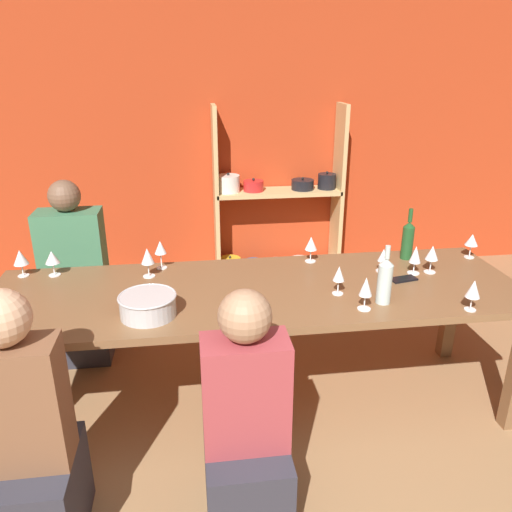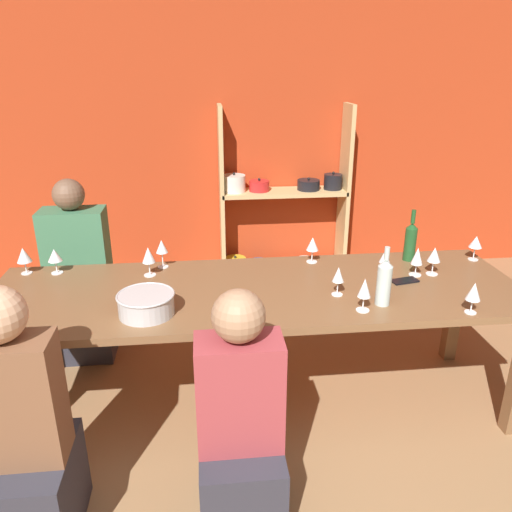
{
  "view_description": "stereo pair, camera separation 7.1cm",
  "coord_description": "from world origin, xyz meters",
  "px_view_note": "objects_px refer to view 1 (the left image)",
  "views": [
    {
      "loc": [
        -0.41,
        -0.72,
        1.91
      ],
      "look_at": [
        -0.07,
        1.8,
        0.91
      ],
      "focal_mm": 35.0,
      "sensor_mm": 36.0,
      "label": 1
    },
    {
      "loc": [
        -0.34,
        -0.73,
        1.91
      ],
      "look_at": [
        -0.07,
        1.8,
        0.91
      ],
      "focal_mm": 35.0,
      "sensor_mm": 36.0,
      "label": 2
    }
  ],
  "objects_px": {
    "wine_glass_empty_a": "(52,258)",
    "wine_glass_red_c": "(339,275)",
    "person_far_a": "(78,292)",
    "wine_glass_red_f": "(383,256)",
    "wine_glass_empty_b": "(432,253)",
    "wine_bottle_dark": "(408,239)",
    "cell_phone": "(403,279)",
    "wine_glass_red_g": "(147,257)",
    "wine_glass_white_a": "(366,288)",
    "person_near_a": "(29,455)",
    "wine_bottle_green": "(385,280)",
    "dining_table": "(258,301)",
    "wine_glass_red_e": "(311,244)",
    "shelf_unit": "(275,219)",
    "wine_glass_red_b": "(20,258)",
    "wine_glass_red_d": "(415,256)",
    "wine_glass_empty_c": "(160,248)",
    "mixing_bowl": "(148,305)",
    "wine_glass_red_a": "(472,241)",
    "person_near_b": "(246,440)",
    "wine_glass_white_b": "(473,290)"
  },
  "relations": [
    {
      "from": "wine_glass_red_f",
      "to": "person_near_a",
      "type": "xyz_separation_m",
      "value": [
        -1.78,
        -0.89,
        -0.41
      ]
    },
    {
      "from": "person_far_a",
      "to": "wine_glass_red_f",
      "type": "bearing_deg",
      "value": 161.03
    },
    {
      "from": "wine_glass_red_f",
      "to": "person_near_a",
      "type": "bearing_deg",
      "value": -153.53
    },
    {
      "from": "wine_glass_red_g",
      "to": "wine_glass_red_a",
      "type": "bearing_deg",
      "value": 0.87
    },
    {
      "from": "mixing_bowl",
      "to": "wine_glass_red_c",
      "type": "height_order",
      "value": "wine_glass_red_c"
    },
    {
      "from": "wine_glass_red_a",
      "to": "person_far_a",
      "type": "relative_size",
      "value": 0.13
    },
    {
      "from": "mixing_bowl",
      "to": "wine_glass_white_b",
      "type": "height_order",
      "value": "wine_glass_white_b"
    },
    {
      "from": "wine_glass_red_f",
      "to": "wine_glass_empty_b",
      "type": "relative_size",
      "value": 0.85
    },
    {
      "from": "wine_bottle_dark",
      "to": "wine_glass_red_g",
      "type": "distance_m",
      "value": 1.57
    },
    {
      "from": "wine_glass_red_c",
      "to": "person_far_a",
      "type": "height_order",
      "value": "person_far_a"
    },
    {
      "from": "dining_table",
      "to": "wine_glass_empty_a",
      "type": "relative_size",
      "value": 19.37
    },
    {
      "from": "wine_glass_red_d",
      "to": "wine_glass_empty_b",
      "type": "bearing_deg",
      "value": 1.23
    },
    {
      "from": "wine_glass_red_a",
      "to": "wine_glass_empty_a",
      "type": "relative_size",
      "value": 1.04
    },
    {
      "from": "wine_glass_red_f",
      "to": "wine_glass_empty_c",
      "type": "height_order",
      "value": "wine_glass_empty_c"
    },
    {
      "from": "mixing_bowl",
      "to": "wine_glass_empty_a",
      "type": "height_order",
      "value": "wine_glass_empty_a"
    },
    {
      "from": "wine_bottle_green",
      "to": "wine_glass_red_g",
      "type": "relative_size",
      "value": 1.79
    },
    {
      "from": "wine_bottle_dark",
      "to": "cell_phone",
      "type": "relative_size",
      "value": 1.99
    },
    {
      "from": "wine_glass_empty_b",
      "to": "wine_bottle_dark",
      "type": "bearing_deg",
      "value": 101.65
    },
    {
      "from": "shelf_unit",
      "to": "wine_glass_red_b",
      "type": "relative_size",
      "value": 10.03
    },
    {
      "from": "dining_table",
      "to": "wine_glass_empty_c",
      "type": "xyz_separation_m",
      "value": [
        -0.53,
        0.36,
        0.2
      ]
    },
    {
      "from": "wine_bottle_green",
      "to": "wine_glass_empty_c",
      "type": "distance_m",
      "value": 1.29
    },
    {
      "from": "wine_bottle_green",
      "to": "wine_glass_white_b",
      "type": "height_order",
      "value": "wine_bottle_green"
    },
    {
      "from": "wine_glass_empty_a",
      "to": "wine_glass_red_c",
      "type": "height_order",
      "value": "wine_glass_red_c"
    },
    {
      "from": "wine_glass_red_f",
      "to": "wine_glass_red_g",
      "type": "relative_size",
      "value": 0.82
    },
    {
      "from": "wine_glass_white_a",
      "to": "person_near_a",
      "type": "height_order",
      "value": "person_near_a"
    },
    {
      "from": "wine_glass_red_f",
      "to": "person_far_a",
      "type": "height_order",
      "value": "person_far_a"
    },
    {
      "from": "person_near_a",
      "to": "wine_bottle_green",
      "type": "bearing_deg",
      "value": 16.94
    },
    {
      "from": "mixing_bowl",
      "to": "person_near_b",
      "type": "xyz_separation_m",
      "value": [
        0.41,
        -0.53,
        -0.4
      ]
    },
    {
      "from": "wine_bottle_green",
      "to": "wine_bottle_dark",
      "type": "relative_size",
      "value": 0.96
    },
    {
      "from": "person_near_a",
      "to": "person_far_a",
      "type": "relative_size",
      "value": 0.96
    },
    {
      "from": "wine_bottle_green",
      "to": "cell_phone",
      "type": "xyz_separation_m",
      "value": [
        0.22,
        0.25,
        -0.12
      ]
    },
    {
      "from": "mixing_bowl",
      "to": "wine_glass_empty_a",
      "type": "distance_m",
      "value": 0.8
    },
    {
      "from": "dining_table",
      "to": "wine_glass_red_e",
      "type": "xyz_separation_m",
      "value": [
        0.37,
        0.35,
        0.19
      ]
    },
    {
      "from": "wine_glass_red_a",
      "to": "wine_glass_red_f",
      "type": "relative_size",
      "value": 1.1
    },
    {
      "from": "wine_glass_red_c",
      "to": "mixing_bowl",
      "type": "bearing_deg",
      "value": -173.61
    },
    {
      "from": "wine_glass_red_c",
      "to": "wine_glass_red_g",
      "type": "distance_m",
      "value": 1.07
    },
    {
      "from": "wine_bottle_dark",
      "to": "cell_phone",
      "type": "distance_m",
      "value": 0.37
    },
    {
      "from": "shelf_unit",
      "to": "wine_bottle_dark",
      "type": "height_order",
      "value": "shelf_unit"
    },
    {
      "from": "mixing_bowl",
      "to": "wine_glass_white_a",
      "type": "bearing_deg",
      "value": -4.24
    },
    {
      "from": "wine_glass_red_b",
      "to": "person_near_b",
      "type": "xyz_separation_m",
      "value": [
        1.15,
        -1.11,
        -0.45
      ]
    },
    {
      "from": "wine_glass_red_b",
      "to": "wine_glass_red_g",
      "type": "bearing_deg",
      "value": -8.48
    },
    {
      "from": "person_near_a",
      "to": "person_far_a",
      "type": "bearing_deg",
      "value": 93.66
    },
    {
      "from": "person_near_b",
      "to": "wine_glass_empty_c",
      "type": "bearing_deg",
      "value": 108.32
    },
    {
      "from": "wine_glass_empty_b",
      "to": "wine_glass_empty_c",
      "type": "height_order",
      "value": "wine_glass_empty_c"
    },
    {
      "from": "mixing_bowl",
      "to": "wine_bottle_dark",
      "type": "relative_size",
      "value": 0.87
    },
    {
      "from": "wine_glass_red_a",
      "to": "cell_phone",
      "type": "height_order",
      "value": "wine_glass_red_a"
    },
    {
      "from": "wine_glass_white_b",
      "to": "wine_glass_red_g",
      "type": "height_order",
      "value": "wine_glass_red_g"
    },
    {
      "from": "wine_glass_white_a",
      "to": "wine_bottle_dark",
      "type": "bearing_deg",
      "value": 52.04
    },
    {
      "from": "wine_glass_white_a",
      "to": "wine_glass_red_g",
      "type": "height_order",
      "value": "same"
    },
    {
      "from": "wine_glass_white_a",
      "to": "person_far_a",
      "type": "bearing_deg",
      "value": 145.89
    }
  ]
}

